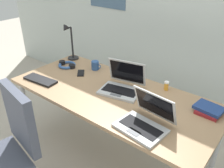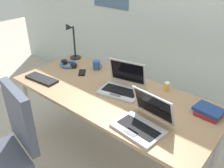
% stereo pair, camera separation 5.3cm
% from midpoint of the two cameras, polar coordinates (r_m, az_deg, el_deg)
% --- Properties ---
extents(ground_plane, '(12.00, 12.00, 0.00)m').
position_cam_midpoint_polar(ground_plane, '(2.48, 0.64, -16.86)').
color(ground_plane, '#B7AD9E').
extents(wall_back, '(6.00, 0.13, 2.60)m').
position_cam_midpoint_polar(wall_back, '(2.72, 16.47, 17.63)').
color(wall_back, '#B2BCB7').
rests_on(wall_back, ground_plane).
extents(desk, '(1.80, 0.80, 0.74)m').
position_cam_midpoint_polar(desk, '(2.05, 0.74, -3.36)').
color(desk, '#9E7A56').
rests_on(desk, ground_plane).
extents(desk_lamp, '(0.12, 0.18, 0.40)m').
position_cam_midpoint_polar(desk_lamp, '(2.63, -9.01, 9.88)').
color(desk_lamp, black).
rests_on(desk_lamp, desk).
extents(laptop_by_keyboard, '(0.39, 0.35, 0.24)m').
position_cam_midpoint_polar(laptop_by_keyboard, '(2.03, 3.22, -0.33)').
color(laptop_by_keyboard, '#B7BABC').
rests_on(laptop_by_keyboard, desk).
extents(laptop_front_right, '(0.35, 0.33, 0.23)m').
position_cam_midpoint_polar(laptop_front_right, '(1.63, 8.34, -8.84)').
color(laptop_front_right, '#B7BABC').
rests_on(laptop_front_right, desk).
extents(external_keyboard, '(0.34, 0.15, 0.02)m').
position_cam_midpoint_polar(external_keyboard, '(2.30, -15.86, 1.19)').
color(external_keyboard, black).
rests_on(external_keyboard, desk).
extents(computer_mouse, '(0.09, 0.11, 0.03)m').
position_cam_midpoint_polar(computer_mouse, '(1.81, 13.30, -6.28)').
color(computer_mouse, black).
rests_on(computer_mouse, desk).
extents(cell_phone, '(0.14, 0.14, 0.01)m').
position_cam_midpoint_polar(cell_phone, '(2.36, -6.52, 2.72)').
color(cell_phone, black).
rests_on(cell_phone, desk).
extents(headphones, '(0.21, 0.18, 0.04)m').
position_cam_midpoint_polar(headphones, '(2.54, -9.71, 4.66)').
color(headphones, '#335999').
rests_on(headphones, desk).
extents(pill_bottle, '(0.04, 0.04, 0.08)m').
position_cam_midpoint_polar(pill_bottle, '(2.08, 13.68, -0.57)').
color(pill_bottle, gold).
rests_on(pill_bottle, desk).
extents(book_stack, '(0.21, 0.18, 0.05)m').
position_cam_midpoint_polar(book_stack, '(1.89, 22.82, -6.10)').
color(book_stack, maroon).
rests_on(book_stack, desk).
extents(coffee_mug, '(0.11, 0.08, 0.09)m').
position_cam_midpoint_polar(coffee_mug, '(2.41, -3.05, 4.52)').
color(coffee_mug, '#2D518C').
rests_on(coffee_mug, desk).
extents(office_chair, '(0.52, 0.57, 0.97)m').
position_cam_midpoint_polar(office_chair, '(2.04, -23.37, -16.61)').
color(office_chair, black).
rests_on(office_chair, ground_plane).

